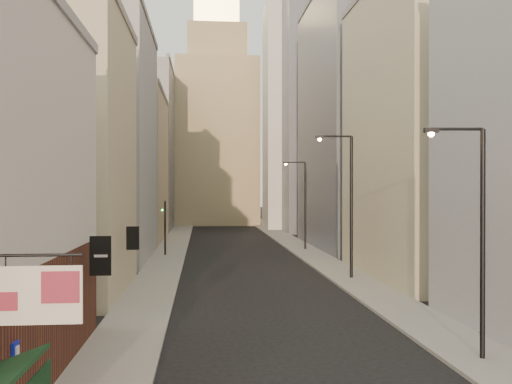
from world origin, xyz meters
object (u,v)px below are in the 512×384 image
clock_tower (217,123)px  streetlamp_far (303,200)px  streetlamp_near (477,228)px  white_tower (291,107)px  traffic_light_left (165,219)px  streetlamp_mid (348,197)px

clock_tower → streetlamp_far: bearing=-80.4°
streetlamp_near → white_tower: bearing=91.4°
clock_tower → traffic_light_left: bearing=-96.9°
white_tower → streetlamp_near: size_ratio=5.00×
white_tower → streetlamp_mid: 50.25m
white_tower → streetlamp_far: white_tower is taller
clock_tower → streetlamp_near: size_ratio=5.41×
white_tower → streetlamp_far: size_ratio=4.71×
clock_tower → traffic_light_left: (-5.84, -47.96, -14.21)m
clock_tower → white_tower: bearing=-51.8°
traffic_light_left → streetlamp_mid: bearing=125.5°
streetlamp_far → clock_tower: bearing=115.8°
clock_tower → white_tower: clock_tower is taller
clock_tower → streetlamp_mid: clock_tower is taller
clock_tower → streetlamp_mid: bearing=-83.3°
streetlamp_near → streetlamp_mid: 18.32m
clock_tower → white_tower: (11.00, -14.00, 0.97)m
clock_tower → streetlamp_near: bearing=-84.9°
streetlamp_near → streetlamp_far: size_ratio=0.94×
streetlamp_mid → streetlamp_near: bearing=-87.3°
streetlamp_far → traffic_light_left: size_ratio=1.76×
streetlamp_far → streetlamp_near: bearing=-74.2°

